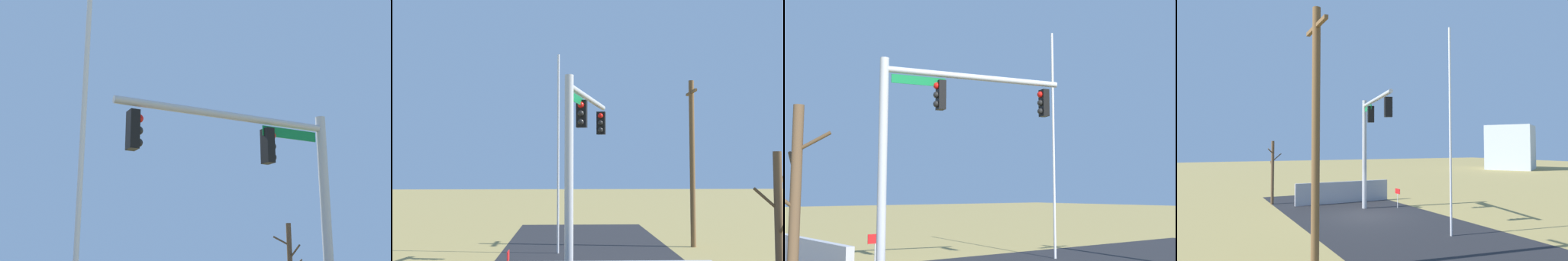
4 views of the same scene
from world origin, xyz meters
TOP-DOWN VIEW (x-y plane):
  - signal_mast at (0.58, -0.54)m, footprint 6.25×1.73m
  - flagpole at (-5.76, -1.39)m, footprint 0.10×0.10m

SIDE VIEW (x-z plane):
  - flagpole at x=-5.76m, z-range 0.00..9.20m
  - signal_mast at x=0.58m, z-range 1.31..8.14m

